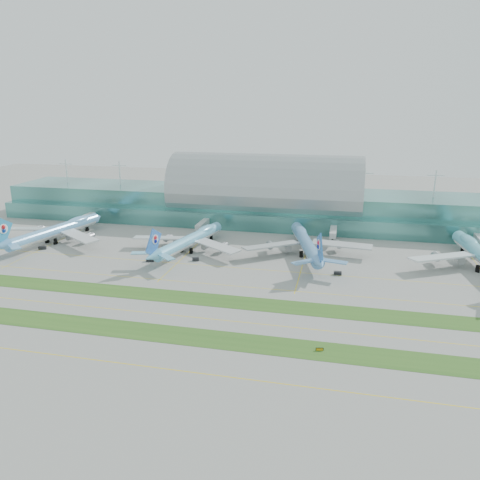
% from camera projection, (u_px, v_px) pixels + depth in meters
% --- Properties ---
extents(ground, '(700.00, 700.00, 0.00)m').
position_uv_depth(ground, '(209.00, 302.00, 180.34)').
color(ground, gray).
rests_on(ground, ground).
extents(terminal, '(340.00, 69.10, 36.00)m').
position_uv_depth(terminal, '(265.00, 200.00, 296.74)').
color(terminal, '#3D7A75').
rests_on(terminal, ground).
extents(grass_strip_near, '(420.00, 12.00, 0.08)m').
position_uv_depth(grass_strip_near, '(185.00, 336.00, 154.14)').
color(grass_strip_near, '#2D591E').
rests_on(grass_strip_near, ground).
extents(grass_strip_far, '(420.00, 12.00, 0.08)m').
position_uv_depth(grass_strip_far, '(210.00, 300.00, 182.20)').
color(grass_strip_far, '#2D591E').
rests_on(grass_strip_far, ground).
extents(taxiline_a, '(420.00, 0.35, 0.01)m').
position_uv_depth(taxiline_a, '(162.00, 368.00, 135.44)').
color(taxiline_a, yellow).
rests_on(taxiline_a, ground).
extents(taxiline_b, '(420.00, 0.35, 0.01)m').
position_uv_depth(taxiline_b, '(198.00, 318.00, 167.24)').
color(taxiline_b, yellow).
rests_on(taxiline_b, ground).
extents(taxiline_c, '(420.00, 0.35, 0.01)m').
position_uv_depth(taxiline_c, '(221.00, 285.00, 197.17)').
color(taxiline_c, yellow).
rests_on(taxiline_c, ground).
extents(taxiline_d, '(420.00, 0.35, 0.01)m').
position_uv_depth(taxiline_d, '(233.00, 267.00, 217.75)').
color(taxiline_d, yellow).
rests_on(taxiline_d, ground).
extents(airliner_a, '(66.34, 76.29, 21.14)m').
position_uv_depth(airliner_a, '(56.00, 230.00, 256.43)').
color(airliner_a, '#63A3D9').
rests_on(airliner_a, ground).
extents(airliner_b, '(61.16, 70.48, 19.60)m').
position_uv_depth(airliner_b, '(190.00, 239.00, 240.68)').
color(airliner_b, '#64B6DC').
rests_on(airliner_b, ground).
extents(airliner_c, '(63.33, 73.20, 20.47)m').
position_uv_depth(airliner_c, '(306.00, 242.00, 234.86)').
color(airliner_c, '#5B92C9').
rests_on(airliner_c, ground).
extents(gse_a, '(2.86, 1.47, 1.29)m').
position_uv_depth(gse_a, '(8.00, 244.00, 251.96)').
color(gse_a, '#C1700B').
rests_on(gse_a, ground).
extents(gse_b, '(4.21, 2.93, 1.68)m').
position_uv_depth(gse_b, '(42.00, 248.00, 244.19)').
color(gse_b, black).
rests_on(gse_b, ground).
extents(gse_c, '(4.15, 2.94, 1.56)m').
position_uv_depth(gse_c, '(150.00, 260.00, 225.87)').
color(gse_c, black).
rests_on(gse_c, ground).
extents(gse_d, '(3.60, 2.63, 1.72)m').
position_uv_depth(gse_d, '(196.00, 259.00, 226.52)').
color(gse_d, black).
rests_on(gse_d, ground).
extents(gse_e, '(3.21, 2.20, 1.40)m').
position_uv_depth(gse_e, '(317.00, 262.00, 222.54)').
color(gse_e, '#E4B90D').
rests_on(gse_e, ground).
extents(gse_f, '(3.54, 1.97, 1.49)m').
position_uv_depth(gse_f, '(338.00, 273.00, 208.39)').
color(gse_f, black).
rests_on(gse_f, ground).
extents(taxiway_sign_east, '(2.43, 0.74, 1.03)m').
position_uv_depth(taxiway_sign_east, '(320.00, 349.00, 144.89)').
color(taxiway_sign_east, black).
rests_on(taxiway_sign_east, ground).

